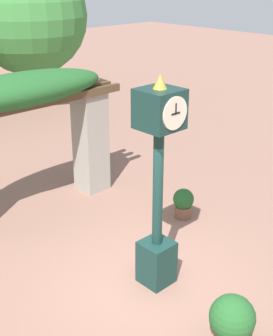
# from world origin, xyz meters

# --- Properties ---
(ground_plane) EXTENTS (60.00, 60.00, 0.00)m
(ground_plane) POSITION_xyz_m (0.00, 0.00, 0.00)
(ground_plane) COLOR #8E6656
(pedestal_clock) EXTENTS (0.61, 0.66, 3.63)m
(pedestal_clock) POSITION_xyz_m (0.25, -0.05, 1.87)
(pedestal_clock) COLOR #14332D
(pedestal_clock) RESTS_ON ground
(pergola) EXTENTS (4.79, 1.24, 3.11)m
(pergola) POSITION_xyz_m (0.00, 3.68, 2.22)
(pergola) COLOR gray
(pergola) RESTS_ON ground
(potted_plant_near_left) EXTENTS (0.46, 0.46, 0.67)m
(potted_plant_near_left) POSITION_xyz_m (2.30, 1.15, 0.36)
(potted_plant_near_left) COLOR brown
(potted_plant_near_left) RESTS_ON ground
(potted_plant_far_left) EXTENTS (0.67, 0.67, 0.80)m
(potted_plant_far_left) POSITION_xyz_m (-0.02, -1.82, 0.45)
(potted_plant_far_left) COLOR brown
(potted_plant_far_left) RESTS_ON ground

